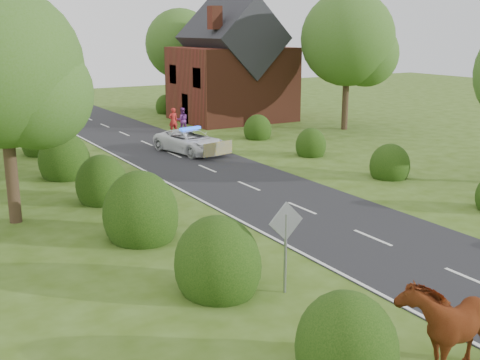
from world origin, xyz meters
TOP-DOWN VIEW (x-y plane):
  - ground at (0.00, 0.00)m, footprint 120.00×120.00m
  - road at (0.00, 15.00)m, footprint 6.00×70.00m
  - road_markings at (-1.60, 12.93)m, footprint 4.96×70.00m
  - hedgerow_left at (-6.51, 11.69)m, footprint 2.75×50.41m
  - hedgerow_right at (6.60, 11.21)m, footprint 2.10×45.78m
  - tree_left_a at (-9.75, 11.86)m, footprint 5.74×5.60m
  - tree_right_b at (14.29, 21.84)m, footprint 6.56×6.40m
  - tree_right_c at (9.27, 37.85)m, footprint 6.15×6.00m
  - road_sign at (-5.00, 2.00)m, footprint 1.06×0.08m
  - house at (9.49, 30.00)m, footprint 8.00×7.40m
  - cow at (-4.24, -2.77)m, footprint 2.51×1.41m
  - police_van at (1.06, 20.04)m, footprint 3.11×5.15m
  - pedestrian_red at (2.95, 26.52)m, footprint 0.66×0.47m
  - pedestrian_purple at (3.66, 26.63)m, footprint 0.95×0.82m

SIDE VIEW (x-z plane):
  - ground at x=0.00m, z-range 0.00..0.00m
  - road at x=0.00m, z-range 0.00..0.02m
  - road_markings at x=-1.60m, z-range 0.02..0.03m
  - hedgerow_right at x=6.60m, z-range -0.50..1.60m
  - police_van at x=1.06m, z-range -0.07..1.40m
  - hedgerow_left at x=-6.51m, z-range -0.75..2.25m
  - pedestrian_purple at x=3.66m, z-range 0.00..1.68m
  - pedestrian_red at x=2.95m, z-range 0.00..1.73m
  - cow at x=-4.24m, z-range 0.00..1.74m
  - road_sign at x=-5.00m, z-range 0.39..2.92m
  - house at x=9.49m, z-range -0.80..8.37m
  - tree_left_a at x=-9.75m, z-range 1.15..9.53m
  - tree_right_c at x=9.27m, z-range 1.05..9.63m
  - tree_right_b at x=14.29m, z-range 1.24..10.64m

